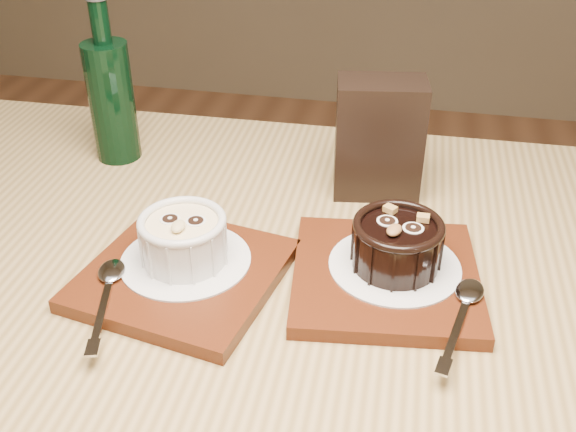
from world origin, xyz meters
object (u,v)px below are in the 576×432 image
ramekin_dark (397,242)px  condiment_stand (379,138)px  table (266,372)px  ramekin_white (183,237)px  tray_left (183,275)px  green_bottle (111,97)px  tray_right (385,277)px

ramekin_dark → condiment_stand: (-0.03, 0.17, 0.03)m
table → condiment_stand: (0.08, 0.23, 0.16)m
ramekin_white → condiment_stand: (0.17, 0.20, 0.03)m
ramekin_white → condiment_stand: condiment_stand is taller
tray_left → ramekin_white: bearing=93.4°
tray_left → condiment_stand: 0.28m
table → tray_left: (-0.09, 0.02, 0.10)m
tray_left → green_bottle: green_bottle is taller
tray_right → condiment_stand: bearing=98.7°
green_bottle → ramekin_white: bearing=-52.8°
condiment_stand → green_bottle: (-0.34, 0.02, 0.01)m
table → condiment_stand: bearing=70.4°
tray_left → ramekin_white: size_ratio=2.09×
table → green_bottle: size_ratio=5.65×
tray_right → ramekin_dark: bearing=50.0°
tray_right → condiment_stand: size_ratio=1.29×
ramekin_dark → tray_left: bearing=-150.6°
table → ramekin_white: bearing=160.3°
tray_left → tray_right: 0.20m
ramekin_dark → green_bottle: 0.42m
ramekin_white → ramekin_dark: bearing=5.1°
condiment_stand → tray_left: bearing=-128.2°
ramekin_white → tray_right: bearing=2.8°
ramekin_white → condiment_stand: bearing=45.8°
tray_right → ramekin_dark: ramekin_dark is taller
green_bottle → table: bearing=-44.8°
ramekin_white → table: bearing=-23.8°
table → green_bottle: green_bottle is taller
tray_right → condiment_stand: condiment_stand is taller
ramekin_white → ramekin_dark: 0.21m
condiment_stand → table: bearing=-109.6°
tray_left → condiment_stand: bearing=51.8°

